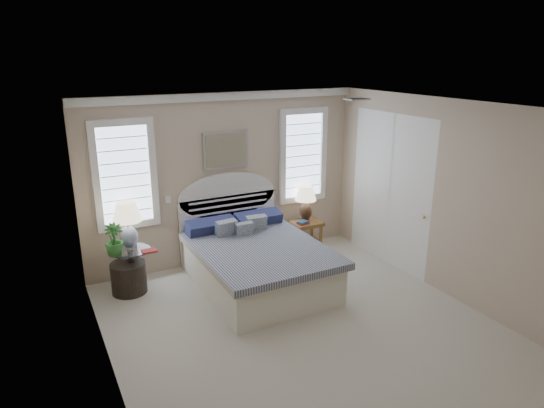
{
  "coord_description": "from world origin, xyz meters",
  "views": [
    {
      "loc": [
        -2.78,
        -4.44,
        3.26
      ],
      "look_at": [
        0.05,
        1.0,
        1.34
      ],
      "focal_mm": 32.0,
      "sensor_mm": 36.0,
      "label": 1
    }
  ],
  "objects": [
    {
      "name": "bed",
      "position": [
        0.0,
        1.46,
        0.39
      ],
      "size": [
        1.72,
        2.28,
        1.47
      ],
      "color": "silver",
      "rests_on": "floor"
    },
    {
      "name": "books_left",
      "position": [
        -1.43,
        1.84,
        0.64
      ],
      "size": [
        0.21,
        0.15,
        0.03
      ],
      "rotation": [
        0.0,
        0.0,
        0.02
      ],
      "color": "maroon",
      "rests_on": "side_table_left"
    },
    {
      "name": "floor_pot",
      "position": [
        -1.71,
        2.02,
        0.22
      ],
      "size": [
        0.55,
        0.55,
        0.45
      ],
      "primitive_type": "cylinder",
      "rotation": [
        0.0,
        0.0,
        0.14
      ],
      "color": "black",
      "rests_on": "floor"
    },
    {
      "name": "books_right",
      "position": [
        1.2,
        2.09,
        0.55
      ],
      "size": [
        0.2,
        0.17,
        0.05
      ],
      "rotation": [
        0.0,
        0.0,
        0.23
      ],
      "color": "maroon",
      "rests_on": "nightstand_right"
    },
    {
      "name": "window_right",
      "position": [
        1.4,
        2.48,
        1.6
      ],
      "size": [
        0.9,
        0.06,
        1.6
      ],
      "primitive_type": "cube",
      "color": "silver",
      "rests_on": "wall_back"
    },
    {
      "name": "lamp_right",
      "position": [
        1.35,
        2.27,
        0.89
      ],
      "size": [
        0.45,
        0.45,
        0.59
      ],
      "rotation": [
        0.0,
        0.0,
        0.29
      ],
      "color": "black",
      "rests_on": "nightstand_right"
    },
    {
      "name": "wall_back",
      "position": [
        0.0,
        2.5,
        1.35
      ],
      "size": [
        4.5,
        0.02,
        2.7
      ],
      "primitive_type": "cube",
      "color": "#C6AD95",
      "rests_on": "floor"
    },
    {
      "name": "lamp_left",
      "position": [
        -1.63,
        2.17,
        1.04
      ],
      "size": [
        0.5,
        0.5,
        0.67
      ],
      "rotation": [
        0.0,
        0.0,
        -0.25
      ],
      "color": "silver",
      "rests_on": "side_table_left"
    },
    {
      "name": "nightstand_right",
      "position": [
        1.3,
        2.15,
        0.39
      ],
      "size": [
        0.5,
        0.4,
        0.53
      ],
      "color": "brown",
      "rests_on": "floor"
    },
    {
      "name": "window_left",
      "position": [
        -1.55,
        2.48,
        1.6
      ],
      "size": [
        0.9,
        0.06,
        1.6
      ],
      "primitive_type": "cube",
      "color": "silver",
      "rests_on": "wall_back"
    },
    {
      "name": "hvac_vent",
      "position": [
        1.2,
        0.8,
        2.68
      ],
      "size": [
        0.3,
        0.2,
        0.02
      ],
      "primitive_type": "cube",
      "color": "#B2B2B2",
      "rests_on": "ceiling"
    },
    {
      "name": "painting",
      "position": [
        0.0,
        2.46,
        1.82
      ],
      "size": [
        0.74,
        0.04,
        0.58
      ],
      "primitive_type": "cube",
      "color": "silver",
      "rests_on": "wall_back"
    },
    {
      "name": "wall_right",
      "position": [
        2.25,
        0.0,
        1.35
      ],
      "size": [
        0.02,
        5.0,
        2.7
      ],
      "primitive_type": "cube",
      "color": "#C6AD95",
      "rests_on": "floor"
    },
    {
      "name": "potted_plant",
      "position": [
        -1.87,
        1.94,
        0.85
      ],
      "size": [
        0.29,
        0.29,
        0.45
      ],
      "primitive_type": "imported",
      "rotation": [
        0.0,
        0.0,
        0.17
      ],
      "color": "#387E32",
      "rests_on": "side_table_left"
    },
    {
      "name": "side_table_left",
      "position": [
        -1.65,
        2.05,
        0.39
      ],
      "size": [
        0.56,
        0.56,
        0.63
      ],
      "color": "black",
      "rests_on": "floor"
    },
    {
      "name": "closet_door",
      "position": [
        2.23,
        1.2,
        1.2
      ],
      "size": [
        0.02,
        1.8,
        2.4
      ],
      "primitive_type": "cube",
      "color": "white",
      "rests_on": "floor"
    },
    {
      "name": "ceiling",
      "position": [
        0.0,
        0.0,
        2.7
      ],
      "size": [
        4.5,
        5.0,
        0.01
      ],
      "primitive_type": "cube",
      "color": "silver",
      "rests_on": "wall_back"
    },
    {
      "name": "switch_plate",
      "position": [
        -0.95,
        2.48,
        1.15
      ],
      "size": [
        0.08,
        0.01,
        0.12
      ],
      "primitive_type": "cube",
      "color": "white",
      "rests_on": "wall_back"
    },
    {
      "name": "crown_molding",
      "position": [
        0.0,
        2.46,
        2.64
      ],
      "size": [
        4.5,
        0.08,
        0.12
      ],
      "primitive_type": "cube",
      "color": "white",
      "rests_on": "wall_back"
    },
    {
      "name": "floor",
      "position": [
        0.0,
        0.0,
        0.0
      ],
      "size": [
        4.5,
        5.0,
        0.01
      ],
      "primitive_type": "cube",
      "color": "beige",
      "rests_on": "ground"
    },
    {
      "name": "wall_left",
      "position": [
        -2.25,
        0.0,
        1.35
      ],
      "size": [
        0.02,
        5.0,
        2.7
      ],
      "primitive_type": "cube",
      "color": "#C6AD95",
      "rests_on": "floor"
    }
  ]
}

